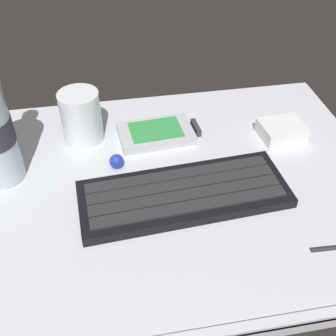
# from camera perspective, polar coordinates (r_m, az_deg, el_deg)

# --- Properties ---
(ground_plane) EXTENTS (0.64, 0.48, 0.03)m
(ground_plane) POSITION_cam_1_polar(r_m,az_deg,el_deg) (0.62, 0.04, -2.93)
(ground_plane) COLOR silver
(keyboard) EXTENTS (0.30, 0.13, 0.02)m
(keyboard) POSITION_cam_1_polar(r_m,az_deg,el_deg) (0.58, 2.18, -3.50)
(keyboard) COLOR black
(keyboard) RESTS_ON ground_plane
(handheld_device) EXTENTS (0.13, 0.08, 0.02)m
(handheld_device) POSITION_cam_1_polar(r_m,az_deg,el_deg) (0.69, -1.13, 4.82)
(handheld_device) COLOR #B7BABF
(handheld_device) RESTS_ON ground_plane
(juice_cup) EXTENTS (0.06, 0.06, 0.09)m
(juice_cup) POSITION_cam_1_polar(r_m,az_deg,el_deg) (0.68, -11.70, 6.59)
(juice_cup) COLOR silver
(juice_cup) RESTS_ON ground_plane
(charger_block) EXTENTS (0.08, 0.06, 0.02)m
(charger_block) POSITION_cam_1_polar(r_m,az_deg,el_deg) (0.72, 15.21, 4.99)
(charger_block) COLOR white
(charger_block) RESTS_ON ground_plane
(trackball_mouse) EXTENTS (0.02, 0.02, 0.02)m
(trackball_mouse) POSITION_cam_1_polar(r_m,az_deg,el_deg) (0.64, -7.02, 0.90)
(trackball_mouse) COLOR #2338B2
(trackball_mouse) RESTS_ON ground_plane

